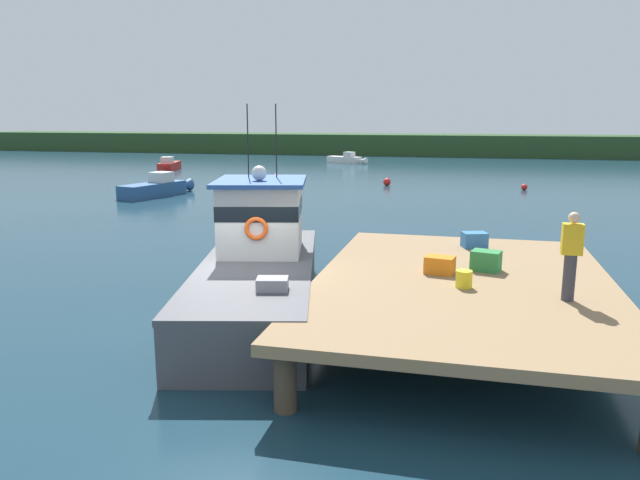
{
  "coord_description": "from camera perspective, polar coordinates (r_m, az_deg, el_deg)",
  "views": [
    {
      "loc": [
        4.78,
        -12.38,
        4.49
      ],
      "look_at": [
        1.2,
        2.24,
        1.4
      ],
      "focal_mm": 33.8,
      "sensor_mm": 36.0,
      "label": 1
    }
  ],
  "objects": [
    {
      "name": "ground_plane",
      "position": [
        14.01,
        -7.02,
        -7.18
      ],
      "size": [
        200.0,
        200.0,
        0.0
      ],
      "primitive_type": "plane",
      "color": "#193847"
    },
    {
      "name": "main_fishing_boat",
      "position": [
        14.41,
        -5.75,
        -2.44
      ],
      "size": [
        4.32,
        9.96,
        4.8
      ],
      "color": "#4C4C51",
      "rests_on": "ground"
    },
    {
      "name": "crate_single_far",
      "position": [
        13.57,
        15.44,
        -1.9
      ],
      "size": [
        0.69,
        0.58,
        0.44
      ],
      "primitive_type": "cube",
      "rotation": [
        0.0,
        0.0,
        -0.26
      ],
      "color": "#2D8442",
      "rests_on": "dock"
    },
    {
      "name": "crate_stack_mid_dock",
      "position": [
        13.11,
        11.28,
        -2.33
      ],
      "size": [
        0.67,
        0.54,
        0.37
      ],
      "primitive_type": "cube",
      "rotation": [
        0.0,
        0.0,
        -0.18
      ],
      "color": "orange",
      "rests_on": "dock"
    },
    {
      "name": "moored_boat_near_channel",
      "position": [
        53.08,
        -14.16,
        6.84
      ],
      "size": [
        2.01,
        4.69,
        1.17
      ],
      "color": "red",
      "rests_on": "ground"
    },
    {
      "name": "mooring_buoy_spare_mooring",
      "position": [
        40.31,
        6.36,
        5.49
      ],
      "size": [
        0.5,
        0.5,
        0.5
      ],
      "primitive_type": "sphere",
      "color": "red",
      "rests_on": "ground"
    },
    {
      "name": "mooring_buoy_channel_marker",
      "position": [
        39.64,
        18.78,
        4.77
      ],
      "size": [
        0.39,
        0.39,
        0.39
      ],
      "primitive_type": "sphere",
      "color": "red",
      "rests_on": "ground"
    },
    {
      "name": "crate_stack_near_edge",
      "position": [
        15.9,
        14.41,
        0.01
      ],
      "size": [
        0.71,
        0.6,
        0.39
      ],
      "primitive_type": "cube",
      "rotation": [
        0.0,
        0.0,
        0.31
      ],
      "color": "#3370B2",
      "rests_on": "dock"
    },
    {
      "name": "dock",
      "position": [
        12.84,
        13.38,
        -4.15
      ],
      "size": [
        6.0,
        9.0,
        1.2
      ],
      "color": "#4C3D2D",
      "rests_on": "ground"
    },
    {
      "name": "mooring_buoy_inshore",
      "position": [
        44.05,
        -4.24,
        6.0
      ],
      "size": [
        0.42,
        0.42,
        0.42
      ],
      "primitive_type": "sphere",
      "color": "red",
      "rests_on": "ground"
    },
    {
      "name": "bait_bucket",
      "position": [
        12.14,
        13.47,
        -3.61
      ],
      "size": [
        0.32,
        0.32,
        0.34
      ],
      "primitive_type": "cylinder",
      "color": "yellow",
      "rests_on": "dock"
    },
    {
      "name": "mooring_buoy_outer",
      "position": [
        34.16,
        -3.36,
        4.42
      ],
      "size": [
        0.46,
        0.46,
        0.46
      ],
      "primitive_type": "sphere",
      "color": "#EA5B19",
      "rests_on": "ground"
    },
    {
      "name": "far_shoreline",
      "position": [
        74.61,
        10.21,
        8.89
      ],
      "size": [
        120.0,
        8.0,
        2.4
      ],
      "primitive_type": "cube",
      "color": "#284723",
      "rests_on": "ground"
    },
    {
      "name": "moored_boat_far_right",
      "position": [
        59.91,
        2.54,
        7.65
      ],
      "size": [
        4.33,
        2.42,
        1.1
      ],
      "color": "white",
      "rests_on": "ground"
    },
    {
      "name": "deckhand_by_the_boat",
      "position": [
        11.73,
        22.67,
        -1.27
      ],
      "size": [
        0.36,
        0.22,
        1.63
      ],
      "color": "#383842",
      "rests_on": "dock"
    },
    {
      "name": "moored_boat_far_left",
      "position": [
        36.13,
        -15.14,
        4.8
      ],
      "size": [
        2.38,
        5.37,
        1.34
      ],
      "color": "#285184",
      "rests_on": "ground"
    }
  ]
}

